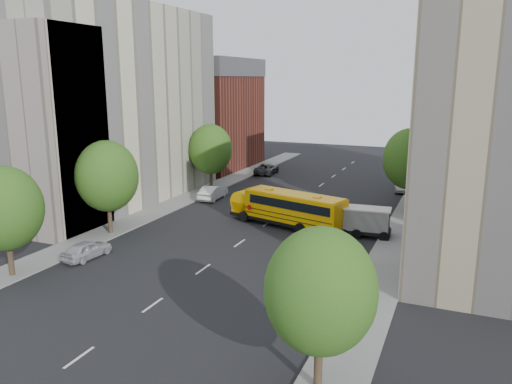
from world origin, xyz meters
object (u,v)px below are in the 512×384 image
Objects in this scene: parked_car_3 at (335,268)px; safari_truck at (357,220)px; street_tree_5 at (421,147)px; street_tree_2 at (210,149)px; street_tree_1 at (107,176)px; parked_car_1 at (213,192)px; school_bus at (286,207)px; parked_car_2 at (267,169)px; street_tree_4 at (410,159)px; parked_car_0 at (87,249)px; street_tree_3 at (321,291)px; street_tree_0 at (5,209)px; parked_car_5 at (403,184)px.

safari_truck is at bearing 88.62° from parked_car_3.
street_tree_2 is at bearing -151.39° from street_tree_5.
street_tree_5 is 32.58m from parked_car_3.
street_tree_1 reaches higher than safari_truck.
parked_car_3 reaches higher than parked_car_1.
school_bus is 24.54m from parked_car_2.
street_tree_4 reaches higher than parked_car_0.
street_tree_1 is at bearing -140.71° from street_tree_4.
street_tree_2 reaches higher than street_tree_5.
street_tree_2 is 1.46× the size of parked_car_2.
street_tree_4 is (0.00, 32.00, 0.62)m from street_tree_3.
street_tree_0 reaches higher than school_bus.
street_tree_0 is at bearing 80.92° from parked_car_2.
street_tree_4 is at bearing -172.27° from parked_car_1.
street_tree_4 is 30.94m from parked_car_0.
parked_car_2 is (0.00, 35.28, 0.07)m from parked_car_0.
street_tree_5 reaches higher than parked_car_0.
street_tree_1 is 37.20m from street_tree_5.
street_tree_1 is (0.00, 10.00, 0.31)m from street_tree_0.
parked_car_2 is (0.00, 15.68, -0.03)m from parked_car_1.
street_tree_3 is at bearing -52.00° from school_bus.
school_bus is (-9.15, -10.16, -3.31)m from street_tree_4.
street_tree_0 is at bearing 69.51° from parked_car_0.
street_tree_3 is 21.93m from parked_car_0.
street_tree_4 is at bearing 51.84° from street_tree_0.
parked_car_0 is at bearing 64.64° from street_tree_0.
street_tree_2 is at bearing 90.00° from street_tree_0.
street_tree_3 reaches higher than safari_truck.
parked_car_1 is (-10.65, 6.41, -1.00)m from school_bus.
parked_car_1 is (0.00, 19.61, 0.10)m from parked_car_0.
street_tree_2 is 16.66m from school_bus.
street_tree_3 reaches higher than school_bus.
street_tree_2 is 25.06m from street_tree_5.
street_tree_5 is 1.42× the size of parked_car_2.
street_tree_4 is at bearing 90.00° from street_tree_3.
parked_car_5 is at bearing -111.56° from street_tree_5.
street_tree_2 is 5.95m from parked_car_1.
street_tree_4 reaches higher than school_bus.
school_bus is at bearing -124.03° from parked_car_0.
street_tree_3 is at bearing -90.00° from street_tree_5.
street_tree_5 reaches higher than parked_car_5.
street_tree_2 is 1.97× the size of parked_car_0.
street_tree_4 is 1.69× the size of parked_car_5.
parked_car_5 is at bearing 82.66° from school_bus.
parked_car_3 is (-2.20, 11.73, -3.67)m from street_tree_3.
parked_car_5 is (20.60, 8.46, -4.04)m from street_tree_2.
street_tree_4 is 12.01m from street_tree_5.
street_tree_1 is 20.36m from parked_car_3.
street_tree_3 is 1.35× the size of parked_car_2.
parked_car_3 is (0.71, -9.92, -0.50)m from safari_truck.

